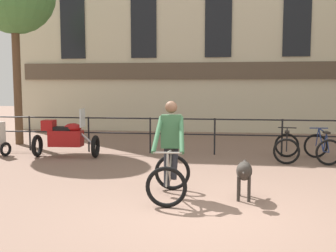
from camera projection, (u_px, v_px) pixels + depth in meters
ground_plane at (208, 212)px, 6.17m from camera, size 60.00×60.00×0.00m
canal_railing at (215, 130)px, 11.22m from camera, size 15.05×0.05×1.05m
cyclist_with_bike at (170, 154)px, 6.98m from camera, size 0.72×1.19×1.70m
dog at (244, 172)px, 6.76m from camera, size 0.31×0.98×0.69m
parked_motorcycle at (65, 137)px, 10.83m from camera, size 1.80×0.73×1.35m
parked_bicycle_near_lamp at (287, 147)px, 10.36m from camera, size 0.83×1.20×0.86m
parked_bicycle_mid_left at (322, 148)px, 10.23m from camera, size 0.74×1.15×0.86m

